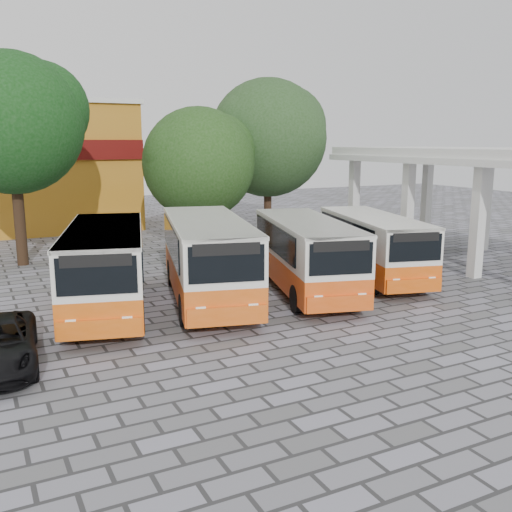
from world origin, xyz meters
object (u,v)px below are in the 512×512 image
bus_centre_left (208,254)px  bus_far_right (373,243)px  bus_far_left (106,263)px  bus_centre_right (306,251)px

bus_centre_left → bus_far_right: 7.48m
bus_centre_left → bus_far_left: bearing=-172.1°
bus_centre_left → bus_centre_right: (3.80, -0.57, -0.11)m
bus_centre_left → bus_centre_right: bearing=5.8°
bus_far_left → bus_centre_left: bus_centre_left is taller
bus_centre_left → bus_centre_right: 3.85m
bus_far_left → bus_centre_right: (7.34, -0.97, -0.05)m
bus_centre_right → bus_far_right: (3.67, 0.63, -0.07)m
bus_centre_left → bus_centre_right: bus_centre_left is taller
bus_centre_right → bus_far_right: size_ratio=1.05×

